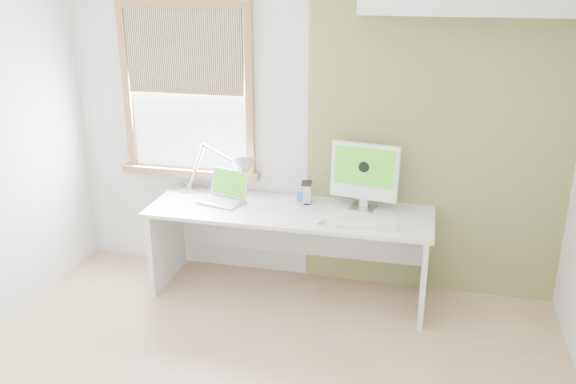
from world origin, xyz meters
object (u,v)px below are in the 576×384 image
(laptop, at_px, (225,194))
(imac, at_px, (365,173))
(desk, at_px, (291,230))
(desk_lamp, at_px, (233,171))
(external_drive, at_px, (306,192))

(laptop, bearing_deg, imac, 5.03)
(laptop, bearing_deg, desk, -1.30)
(desk_lamp, bearing_deg, desk, -13.01)
(desk_lamp, relative_size, laptop, 1.85)
(desk_lamp, distance_m, external_drive, 0.62)
(laptop, height_order, imac, imac)
(desk, bearing_deg, laptop, 178.70)
(laptop, relative_size, external_drive, 2.39)
(laptop, bearing_deg, desk_lamp, 70.98)
(desk, height_order, imac, imac)
(imac, bearing_deg, desk_lamp, 179.51)
(desk_lamp, height_order, external_drive, desk_lamp)
(imac, bearing_deg, external_drive, 177.16)
(desk, distance_m, external_drive, 0.32)
(desk_lamp, xyz_separation_m, imac, (1.06, -0.01, 0.07))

